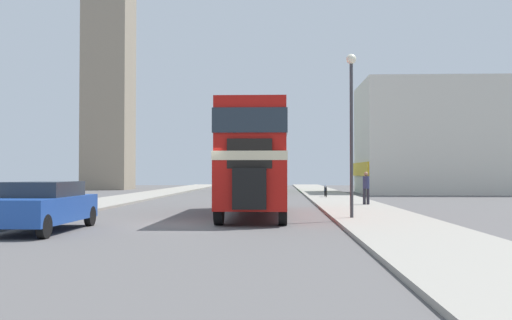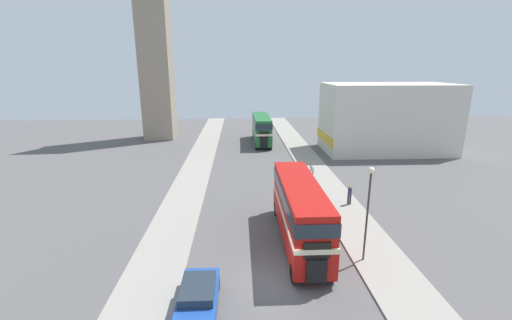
% 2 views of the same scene
% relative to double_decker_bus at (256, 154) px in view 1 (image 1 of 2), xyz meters
% --- Properties ---
extents(ground_plane, '(120.00, 120.00, 0.00)m').
position_rel_double_decker_bus_xyz_m(ground_plane, '(-2.14, -4.25, -2.48)').
color(ground_plane, '#565454').
extents(sidewalk_right, '(3.50, 120.00, 0.12)m').
position_rel_double_decker_bus_xyz_m(sidewalk_right, '(4.61, -4.25, -2.42)').
color(sidewalk_right, gray).
rests_on(sidewalk_right, ground_plane).
extents(double_decker_bus, '(2.40, 10.65, 4.18)m').
position_rel_double_decker_bus_xyz_m(double_decker_bus, '(0.00, 0.00, 0.00)').
color(double_decker_bus, '#B2140F').
rests_on(double_decker_bus, ground_plane).
extents(bus_distant, '(2.39, 10.76, 4.15)m').
position_rel_double_decker_bus_xyz_m(bus_distant, '(-0.50, 30.69, -0.02)').
color(bus_distant, '#1E602D').
rests_on(bus_distant, ground_plane).
extents(car_parked_near, '(1.84, 4.51, 1.46)m').
position_rel_double_decker_bus_xyz_m(car_parked_near, '(-5.99, -6.60, -1.72)').
color(car_parked_near, '#1E479E').
rests_on(car_parked_near, ground_plane).
extents(pedestrian_walking, '(0.33, 0.33, 1.65)m').
position_rel_double_decker_bus_xyz_m(pedestrian_walking, '(5.34, 5.96, -1.43)').
color(pedestrian_walking, '#282833').
rests_on(pedestrian_walking, sidewalk_right).
extents(bicycle_on_pavement, '(0.05, 1.76, 0.78)m').
position_rel_double_decker_bus_xyz_m(bicycle_on_pavement, '(4.04, 15.05, -2.00)').
color(bicycle_on_pavement, black).
rests_on(bicycle_on_pavement, sidewalk_right).
extents(street_lamp, '(0.36, 0.36, 5.86)m').
position_rel_double_decker_bus_xyz_m(street_lamp, '(3.52, -2.55, 1.47)').
color(street_lamp, '#38383D').
rests_on(street_lamp, sidewalk_right).
extents(church_tower, '(4.79, 4.79, 35.22)m').
position_rel_double_decker_bus_xyz_m(church_tower, '(-16.68, 35.21, 15.46)').
color(church_tower, gray).
rests_on(church_tower, ground_plane).
extents(shop_building_block, '(16.92, 8.80, 9.19)m').
position_rel_double_decker_bus_xyz_m(shop_building_block, '(16.20, 24.73, 2.11)').
color(shop_building_block, beige).
rests_on(shop_building_block, ground_plane).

